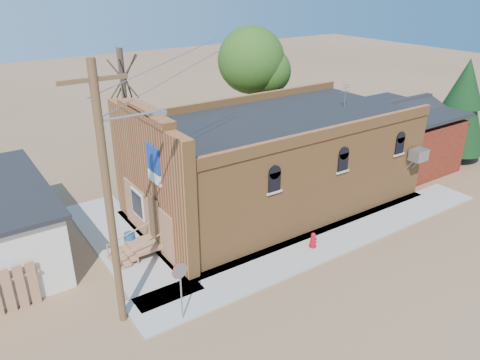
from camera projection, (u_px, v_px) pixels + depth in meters
ground at (320, 261)px, 19.72m from camera, size 120.00×120.00×0.00m
sidewalk_south at (330, 241)px, 21.16m from camera, size 19.00×2.20×0.08m
sidewalk_west at (124, 243)px, 21.01m from camera, size 2.60×10.00×0.08m
brick_bar at (272, 162)px, 23.79m from camera, size 16.40×7.97×6.30m
red_shed at (398, 130)px, 28.89m from camera, size 5.40×6.40×4.30m
utility_pole at (110, 196)px, 14.52m from camera, size 3.12×0.26×9.00m
tree_bare_near at (123, 77)px, 25.62m from camera, size 2.80×2.80×7.65m
tree_leafy at (251, 60)px, 30.64m from camera, size 4.40×4.40×8.15m
evergreen_tree at (462, 103)px, 29.23m from camera, size 3.60×3.60×6.50m
fire_hydrant at (313, 240)px, 20.47m from camera, size 0.41×0.40×0.71m
stop_sign at (180, 276)px, 15.65m from camera, size 0.62×0.15×2.28m
trash_barrel at (130, 241)px, 20.36m from camera, size 0.54×0.54×0.74m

